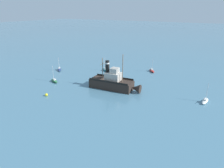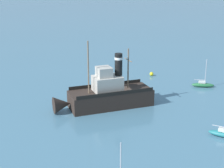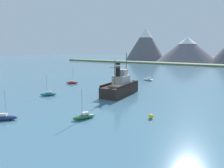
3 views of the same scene
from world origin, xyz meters
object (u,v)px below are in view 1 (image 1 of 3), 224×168
at_px(sailboat_navy, 59,69).
at_px(sailboat_red, 152,71).
at_px(old_tugboat, 113,82).
at_px(mooring_buoy, 46,95).
at_px(sailboat_green, 54,81).
at_px(sailboat_teal, 105,70).
at_px(sailboat_white, 205,101).

distance_m(sailboat_navy, sailboat_red, 33.08).
xyz_separation_m(old_tugboat, mooring_buoy, (13.12, -12.09, -1.46)).
bearing_deg(mooring_buoy, old_tugboat, 137.34).
relative_size(sailboat_red, sailboat_green, 1.00).
height_order(sailboat_teal, sailboat_red, same).
height_order(sailboat_green, mooring_buoy, sailboat_green).
relative_size(old_tugboat, sailboat_green, 2.99).
relative_size(sailboat_navy, sailboat_green, 1.00).
bearing_deg(sailboat_red, mooring_buoy, -25.04).
distance_m(old_tugboat, sailboat_teal, 17.31).
height_order(sailboat_teal, mooring_buoy, sailboat_teal).
bearing_deg(mooring_buoy, sailboat_white, 115.21).
bearing_deg(sailboat_white, sailboat_navy, -91.92).
height_order(old_tugboat, sailboat_teal, old_tugboat).
bearing_deg(sailboat_white, sailboat_green, -79.01).
xyz_separation_m(sailboat_red, mooring_buoy, (33.73, -15.76, -0.06)).
distance_m(sailboat_teal, sailboat_navy, 16.54).
distance_m(sailboat_white, sailboat_green, 42.11).
relative_size(sailboat_teal, sailboat_white, 1.00).
bearing_deg(old_tugboat, sailboat_red, 169.92).
bearing_deg(sailboat_red, sailboat_green, -40.95).
xyz_separation_m(sailboat_navy, sailboat_green, (9.66, 7.42, 0.00)).
relative_size(old_tugboat, sailboat_teal, 2.99).
bearing_deg(sailboat_teal, mooring_buoy, -2.09).
bearing_deg(sailboat_red, sailboat_navy, -62.10).
height_order(old_tugboat, sailboat_white, old_tugboat).
xyz_separation_m(sailboat_teal, mooring_buoy, (26.31, -0.96, -0.06)).
bearing_deg(mooring_buoy, sailboat_green, -144.77).
bearing_deg(old_tugboat, sailboat_teal, -139.83).
relative_size(sailboat_teal, sailboat_green, 1.00).
bearing_deg(mooring_buoy, sailboat_navy, -143.54).
distance_m(old_tugboat, sailboat_navy, 26.12).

